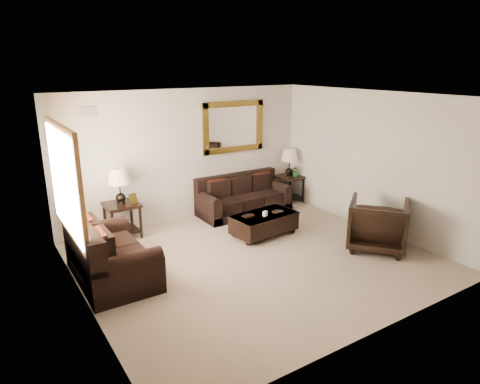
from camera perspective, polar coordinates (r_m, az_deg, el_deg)
room at (r=6.86m, az=2.12°, el=1.34°), size 5.51×5.01×2.71m
window at (r=6.62m, az=-22.23°, el=1.29°), size 0.07×1.96×1.66m
mirror at (r=9.39m, az=-0.84°, el=8.66°), size 1.50×0.06×1.10m
air_vent at (r=8.17m, az=-19.50°, el=10.04°), size 0.25×0.02×0.18m
sofa at (r=9.43m, az=0.38°, el=-0.97°), size 2.02×0.87×0.83m
loveseat at (r=6.85m, az=-17.22°, el=-8.34°), size 1.03×1.73×0.97m
end_table_left at (r=8.23m, az=-15.66°, el=-0.09°), size 0.61×0.61×1.34m
end_table_right at (r=10.12m, az=6.58°, el=3.23°), size 0.57×0.57×1.26m
coffee_table at (r=8.21m, az=3.22°, el=-4.01°), size 1.31×0.80×0.53m
armchair at (r=7.92m, az=17.91°, el=-3.83°), size 1.31×1.32×0.99m
potted_plant at (r=10.14m, az=7.48°, el=2.68°), size 0.31×0.33×0.21m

